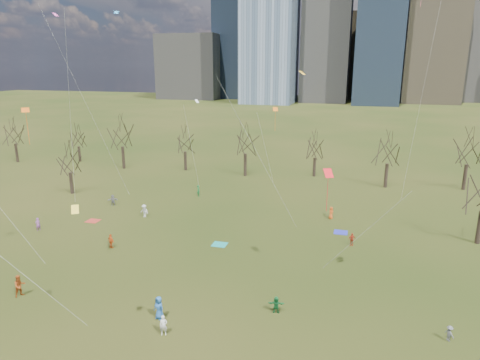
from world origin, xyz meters
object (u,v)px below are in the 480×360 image
(blanket_navy, at_px, (341,232))
(person_0, at_px, (159,308))
(blanket_crimson, at_px, (93,221))
(person_2, at_px, (20,286))
(person_4, at_px, (111,241))
(person_1, at_px, (163,325))
(blanket_teal, at_px, (220,244))

(blanket_navy, height_order, person_0, person_0)
(blanket_navy, height_order, blanket_crimson, same)
(person_2, height_order, person_4, person_2)
(person_1, height_order, person_2, person_2)
(blanket_navy, relative_size, blanket_crimson, 1.00)
(person_2, bearing_deg, blanket_teal, -14.27)
(blanket_teal, xyz_separation_m, person_0, (-0.01, -14.90, 0.93))
(blanket_navy, height_order, person_4, person_4)
(person_1, bearing_deg, person_4, 112.93)
(blanket_navy, xyz_separation_m, person_4, (-23.93, -11.45, 0.78))
(person_4, bearing_deg, blanket_crimson, -24.95)
(person_4, bearing_deg, person_1, 153.58)
(blanket_teal, xyz_separation_m, person_4, (-11.11, -4.09, 0.78))
(blanket_crimson, height_order, person_1, person_1)
(blanket_teal, bearing_deg, blanket_navy, 29.88)
(person_1, height_order, person_4, person_4)
(blanket_teal, xyz_separation_m, blanket_crimson, (-18.01, 2.61, 0.00))
(person_0, height_order, person_4, person_0)
(blanket_crimson, relative_size, person_2, 0.81)
(person_1, xyz_separation_m, person_4, (-12.36, 12.64, 0.02))
(blanket_navy, distance_m, person_2, 34.31)
(blanket_teal, bearing_deg, person_1, -85.75)
(blanket_teal, height_order, blanket_navy, same)
(blanket_navy, height_order, person_2, person_2)
(blanket_navy, relative_size, person_4, 1.00)
(blanket_teal, height_order, person_0, person_0)
(blanket_teal, relative_size, person_0, 0.85)
(blanket_teal, bearing_deg, person_0, -90.05)
(person_2, relative_size, person_4, 1.23)
(blanket_crimson, bearing_deg, blanket_teal, -8.24)
(blanket_navy, bearing_deg, person_2, -139.05)
(blanket_teal, bearing_deg, blanket_crimson, 171.76)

